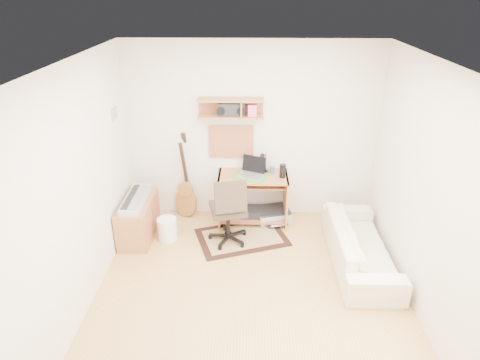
{
  "coord_description": "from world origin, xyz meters",
  "views": [
    {
      "loc": [
        -0.04,
        -3.67,
        3.26
      ],
      "look_at": [
        -0.15,
        1.05,
        1.0
      ],
      "focal_mm": 31.02,
      "sensor_mm": 36.0,
      "label": 1
    }
  ],
  "objects_px": {
    "task_chair": "(228,209)",
    "desk": "(253,199)",
    "printer": "(273,215)",
    "sofa": "(361,239)",
    "cabinet": "(138,219)"
  },
  "relations": [
    {
      "from": "task_chair",
      "to": "sofa",
      "type": "xyz_separation_m",
      "value": [
        1.7,
        -0.45,
        -0.16
      ]
    },
    {
      "from": "cabinet",
      "to": "printer",
      "type": "bearing_deg",
      "value": 13.99
    },
    {
      "from": "sofa",
      "to": "desk",
      "type": "bearing_deg",
      "value": 53.79
    },
    {
      "from": "printer",
      "to": "sofa",
      "type": "height_order",
      "value": "sofa"
    },
    {
      "from": "desk",
      "to": "cabinet",
      "type": "distance_m",
      "value": 1.67
    },
    {
      "from": "desk",
      "to": "task_chair",
      "type": "xyz_separation_m",
      "value": [
        -0.34,
        -0.55,
        0.13
      ]
    },
    {
      "from": "desk",
      "to": "cabinet",
      "type": "height_order",
      "value": "desk"
    },
    {
      "from": "task_chair",
      "to": "cabinet",
      "type": "height_order",
      "value": "task_chair"
    },
    {
      "from": "printer",
      "to": "sofa",
      "type": "relative_size",
      "value": 0.27
    },
    {
      "from": "task_chair",
      "to": "cabinet",
      "type": "bearing_deg",
      "value": 162.32
    },
    {
      "from": "desk",
      "to": "cabinet",
      "type": "relative_size",
      "value": 1.11
    },
    {
      "from": "task_chair",
      "to": "sofa",
      "type": "height_order",
      "value": "task_chair"
    },
    {
      "from": "task_chair",
      "to": "desk",
      "type": "bearing_deg",
      "value": 45.22
    },
    {
      "from": "task_chair",
      "to": "sofa",
      "type": "bearing_deg",
      "value": -28.0
    },
    {
      "from": "cabinet",
      "to": "sofa",
      "type": "height_order",
      "value": "sofa"
    }
  ]
}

